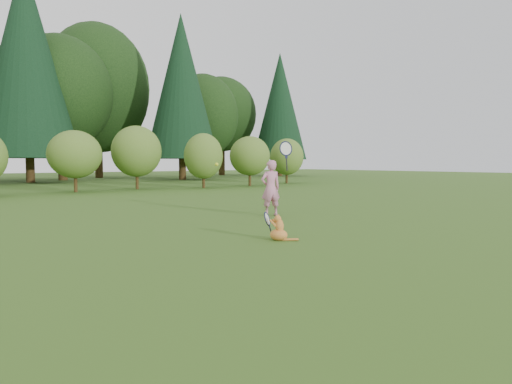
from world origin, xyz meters
TOP-DOWN VIEW (x-y plane):
  - ground at (0.00, 0.00)m, footprint 100.00×100.00m
  - shrub_row at (0.00, 13.00)m, footprint 28.00×3.00m
  - woodland_backdrop at (0.00, 23.00)m, footprint 48.00×10.00m
  - child at (1.74, 2.22)m, footprint 0.77×0.53m
  - cat at (-0.16, -0.25)m, footprint 0.40×0.63m
  - tennis_ball at (-0.10, 1.67)m, footprint 0.07×0.07m

SIDE VIEW (x-z plane):
  - ground at x=0.00m, z-range 0.00..0.00m
  - cat at x=-0.16m, z-range -0.07..0.50m
  - child at x=1.74m, z-range -0.29..1.65m
  - tennis_ball at x=-0.10m, z-range 1.17..1.24m
  - shrub_row at x=0.00m, z-range 0.00..2.80m
  - woodland_backdrop at x=0.00m, z-range 0.00..15.00m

